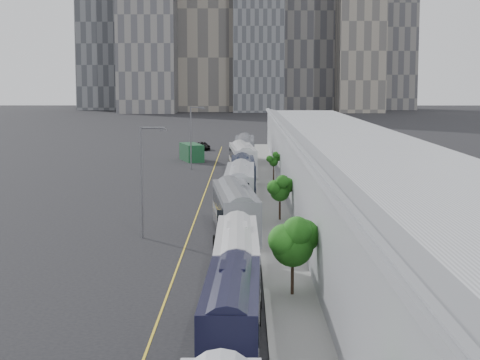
{
  "coord_description": "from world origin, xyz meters",
  "views": [
    {
      "loc": [
        2.96,
        -13.48,
        12.05
      ],
      "look_at": [
        2.43,
        60.2,
        3.0
      ],
      "focal_mm": 60.0,
      "sensor_mm": 36.0,
      "label": 1
    }
  ],
  "objects_px": {
    "bus_1": "(233,315)",
    "street_lamp_far": "(192,133)",
    "bus_7": "(245,152)",
    "bus_6": "(242,162)",
    "suv": "(202,146)",
    "bus_5": "(243,177)",
    "street_lamp_near": "(144,174)",
    "bus_3": "(235,215)",
    "bus_2": "(237,263)",
    "bus_4": "(240,189)",
    "shipping_container": "(192,152)"
  },
  "relations": [
    {
      "from": "bus_2",
      "to": "bus_6",
      "type": "relative_size",
      "value": 0.87
    },
    {
      "from": "street_lamp_near",
      "to": "suv",
      "type": "xyz_separation_m",
      "value": [
        0.12,
        80.99,
        -4.32
      ]
    },
    {
      "from": "bus_6",
      "to": "bus_5",
      "type": "bearing_deg",
      "value": -93.6
    },
    {
      "from": "bus_6",
      "to": "street_lamp_far",
      "type": "distance_m",
      "value": 10.15
    },
    {
      "from": "bus_7",
      "to": "street_lamp_near",
      "type": "distance_m",
      "value": 58.36
    },
    {
      "from": "bus_7",
      "to": "street_lamp_near",
      "type": "relative_size",
      "value": 1.61
    },
    {
      "from": "bus_1",
      "to": "bus_4",
      "type": "height_order",
      "value": "bus_4"
    },
    {
      "from": "bus_2",
      "to": "street_lamp_far",
      "type": "distance_m",
      "value": 64.6
    },
    {
      "from": "bus_5",
      "to": "street_lamp_near",
      "type": "xyz_separation_m",
      "value": [
        -7.51,
        -26.93,
        3.45
      ]
    },
    {
      "from": "bus_5",
      "to": "bus_7",
      "type": "relative_size",
      "value": 0.92
    },
    {
      "from": "bus_5",
      "to": "bus_7",
      "type": "bearing_deg",
      "value": 88.98
    },
    {
      "from": "suv",
      "to": "bus_6",
      "type": "bearing_deg",
      "value": -90.42
    },
    {
      "from": "bus_5",
      "to": "shipping_container",
      "type": "relative_size",
      "value": 1.86
    },
    {
      "from": "shipping_container",
      "to": "bus_7",
      "type": "bearing_deg",
      "value": -38.62
    },
    {
      "from": "street_lamp_near",
      "to": "suv",
      "type": "relative_size",
      "value": 1.73
    },
    {
      "from": "bus_2",
      "to": "bus_5",
      "type": "relative_size",
      "value": 0.96
    },
    {
      "from": "suv",
      "to": "shipping_container",
      "type": "bearing_deg",
      "value": -102.8
    },
    {
      "from": "bus_5",
      "to": "suv",
      "type": "distance_m",
      "value": 54.57
    },
    {
      "from": "bus_1",
      "to": "bus_6",
      "type": "xyz_separation_m",
      "value": [
        0.17,
        68.06,
        0.22
      ]
    },
    {
      "from": "bus_6",
      "to": "bus_7",
      "type": "xyz_separation_m",
      "value": [
        0.25,
        15.42,
        -0.0
      ]
    },
    {
      "from": "suv",
      "to": "street_lamp_near",
      "type": "bearing_deg",
      "value": -101.18
    },
    {
      "from": "bus_4",
      "to": "shipping_container",
      "type": "relative_size",
      "value": 2.0
    },
    {
      "from": "bus_7",
      "to": "bus_2",
      "type": "bearing_deg",
      "value": -90.06
    },
    {
      "from": "bus_5",
      "to": "suv",
      "type": "bearing_deg",
      "value": 97.03
    },
    {
      "from": "bus_7",
      "to": "suv",
      "type": "distance_m",
      "value": 24.44
    },
    {
      "from": "bus_1",
      "to": "bus_2",
      "type": "height_order",
      "value": "bus_2"
    },
    {
      "from": "bus_6",
      "to": "suv",
      "type": "xyz_separation_m",
      "value": [
        -7.29,
        38.65,
        -1.02
      ]
    },
    {
      "from": "bus_1",
      "to": "bus_2",
      "type": "bearing_deg",
      "value": 90.88
    },
    {
      "from": "bus_6",
      "to": "street_lamp_far",
      "type": "bearing_deg",
      "value": 132.31
    },
    {
      "from": "bus_6",
      "to": "suv",
      "type": "bearing_deg",
      "value": 96.68
    },
    {
      "from": "bus_6",
      "to": "shipping_container",
      "type": "bearing_deg",
      "value": 108.8
    },
    {
      "from": "bus_2",
      "to": "shipping_container",
      "type": "relative_size",
      "value": 1.79
    },
    {
      "from": "bus_5",
      "to": "shipping_container",
      "type": "distance_m",
      "value": 35.08
    },
    {
      "from": "bus_3",
      "to": "bus_4",
      "type": "distance_m",
      "value": 14.96
    },
    {
      "from": "bus_3",
      "to": "street_lamp_far",
      "type": "height_order",
      "value": "street_lamp_far"
    },
    {
      "from": "shipping_container",
      "to": "suv",
      "type": "relative_size",
      "value": 1.37
    },
    {
      "from": "bus_1",
      "to": "street_lamp_far",
      "type": "height_order",
      "value": "street_lamp_far"
    },
    {
      "from": "street_lamp_far",
      "to": "street_lamp_near",
      "type": "bearing_deg",
      "value": -90.54
    },
    {
      "from": "bus_2",
      "to": "bus_4",
      "type": "relative_size",
      "value": 0.9
    },
    {
      "from": "street_lamp_near",
      "to": "bus_3",
      "type": "bearing_deg",
      "value": 6.57
    },
    {
      "from": "bus_6",
      "to": "bus_2",
      "type": "bearing_deg",
      "value": -94.08
    },
    {
      "from": "shipping_container",
      "to": "bus_3",
      "type": "bearing_deg",
      "value": -99.36
    },
    {
      "from": "bus_1",
      "to": "suv",
      "type": "bearing_deg",
      "value": 95.14
    },
    {
      "from": "bus_3",
      "to": "street_lamp_far",
      "type": "relative_size",
      "value": 1.6
    },
    {
      "from": "street_lamp_near",
      "to": "bus_1",
      "type": "bearing_deg",
      "value": -74.29
    },
    {
      "from": "bus_1",
      "to": "street_lamp_near",
      "type": "xyz_separation_m",
      "value": [
        -7.23,
        25.72,
        3.52
      ]
    },
    {
      "from": "street_lamp_far",
      "to": "bus_7",
      "type": "bearing_deg",
      "value": 50.7
    },
    {
      "from": "bus_1",
      "to": "bus_2",
      "type": "relative_size",
      "value": 0.99
    },
    {
      "from": "bus_7",
      "to": "bus_6",
      "type": "bearing_deg",
      "value": -90.72
    },
    {
      "from": "bus_1",
      "to": "bus_5",
      "type": "xyz_separation_m",
      "value": [
        0.28,
        52.65,
        0.07
      ]
    }
  ]
}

